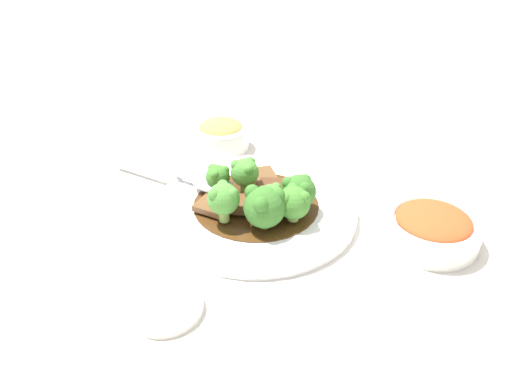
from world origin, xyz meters
The scene contains 17 objects.
ground_plane centered at (0.00, 0.00, 0.00)m, with size 4.00×4.00×0.00m, color silver.
main_plate centered at (0.00, 0.00, 0.01)m, with size 0.27×0.27×0.02m.
beef_strip_0 centered at (0.01, 0.02, 0.03)m, with size 0.07×0.03×0.01m.
beef_strip_1 centered at (-0.01, -0.05, 0.02)m, with size 0.06×0.07×0.01m.
beef_strip_2 centered at (0.05, 0.02, 0.02)m, with size 0.06×0.05×0.01m.
beef_strip_3 centered at (-0.02, -0.01, 0.03)m, with size 0.04×0.07×0.01m.
broccoli_floret_0 centered at (0.02, -0.03, 0.05)m, with size 0.04×0.04×0.05m.
broccoli_floret_1 centered at (-0.05, 0.04, 0.05)m, with size 0.04×0.04×0.05m.
broccoli_floret_2 centered at (-0.02, 0.05, 0.05)m, with size 0.05×0.05×0.05m.
broccoli_floret_3 centered at (-0.06, 0.01, 0.04)m, with size 0.05×0.05×0.05m.
broccoli_floret_4 centered at (0.04, 0.05, 0.05)m, with size 0.04×0.04×0.05m.
broccoli_floret_5 centered at (0.06, -0.02, 0.04)m, with size 0.03×0.03×0.04m.
broccoli_floret_6 centered at (-0.02, 0.02, 0.04)m, with size 0.04×0.04×0.04m.
serving_spoon centered at (0.08, -0.03, 0.03)m, with size 0.21×0.11×0.01m.
side_bowl_kimchi centered at (-0.22, 0.04, 0.02)m, with size 0.12×0.12×0.04m.
side_bowl_appetizer centered at (0.08, -0.19, 0.03)m, with size 0.09×0.09×0.05m.
sauce_dish centered at (0.08, 0.19, 0.01)m, with size 0.08×0.08×0.01m.
Camera 1 is at (-0.06, 0.56, 0.39)m, focal length 35.00 mm.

